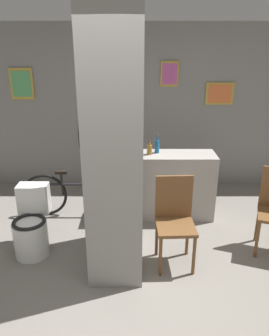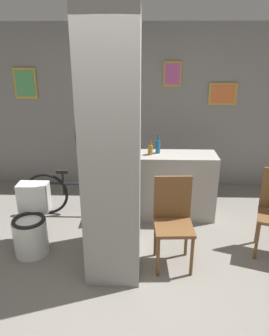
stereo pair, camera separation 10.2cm
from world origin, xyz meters
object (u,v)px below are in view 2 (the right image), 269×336
Objects in this scene: toilet at (31,225)px; bottle_tall at (158,146)px; bicycle at (82,193)px; chair_near_pillar at (173,218)px.

bottle_tall reaches higher than toilet.
bicycle is at bearing -176.70° from bottle_tall.
bottle_tall is (1.05, 0.06, 0.68)m from bicycle.
toilet is at bearing -116.76° from bicycle.
chair_near_pillar reaches higher than toilet.
bottle_tall reaches higher than chair_near_pillar.
toilet is 0.47× the size of bicycle.
chair_near_pillar is (1.62, -0.17, 0.22)m from toilet.
chair_near_pillar is 0.60× the size of bicycle.
bicycle is 6.23× the size of bottle_tall.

